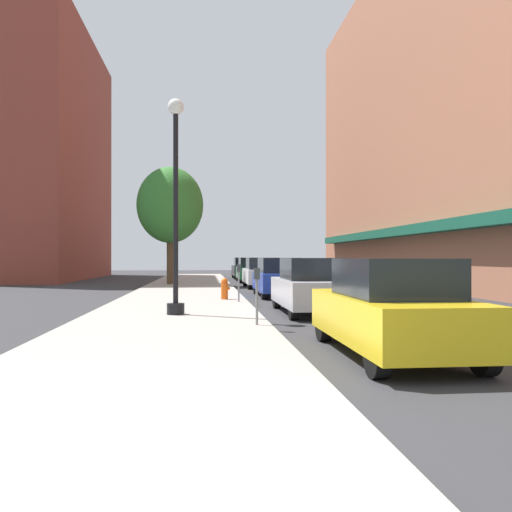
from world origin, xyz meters
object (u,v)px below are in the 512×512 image
at_px(car_silver, 310,286).
at_px(car_black, 244,268).
at_px(fire_hydrant, 225,288).
at_px(parking_meter_far, 239,278).
at_px(car_green, 251,270).
at_px(car_blue, 278,278).
at_px(car_white, 261,273).
at_px(lamppost, 176,202).
at_px(parking_meter_near, 257,289).
at_px(car_yellow, 391,308).
at_px(tree_near, 170,205).

height_order(car_silver, car_black, same).
distance_m(fire_hydrant, parking_meter_far, 1.31).
height_order(parking_meter_far, car_silver, car_silver).
xyz_separation_m(parking_meter_far, car_green, (1.95, 16.67, -0.14)).
bearing_deg(parking_meter_far, fire_hydrant, 111.31).
distance_m(fire_hydrant, car_blue, 3.59).
relative_size(parking_meter_far, car_white, 0.30).
bearing_deg(car_blue, car_white, 89.13).
relative_size(lamppost, parking_meter_near, 4.50).
relative_size(parking_meter_near, parking_meter_far, 1.00).
xyz_separation_m(car_yellow, car_silver, (0.00, 6.66, 0.00)).
bearing_deg(fire_hydrant, lamppost, -107.19).
bearing_deg(car_silver, car_blue, 89.51).
bearing_deg(parking_meter_far, lamppost, -117.53).
bearing_deg(lamppost, car_yellow, -55.61).
bearing_deg(parking_meter_far, car_blue, 62.91).
distance_m(car_green, car_black, 5.70).
relative_size(parking_meter_far, car_yellow, 0.30).
height_order(car_white, car_green, same).
distance_m(car_blue, car_green, 12.86).
xyz_separation_m(parking_meter_near, tree_near, (-3.18, 18.63, 3.77)).
distance_m(parking_meter_near, car_green, 22.96).
bearing_deg(car_yellow, car_green, 89.45).
bearing_deg(parking_meter_near, parking_meter_far, 90.00).
bearing_deg(car_yellow, parking_meter_far, 100.98).
bearing_deg(car_silver, fire_hydrant, 120.16).
relative_size(fire_hydrant, parking_meter_near, 0.60).
bearing_deg(parking_meter_near, car_yellow, -59.77).
height_order(car_silver, car_green, same).
xyz_separation_m(car_yellow, car_black, (0.00, 31.93, 0.00)).
bearing_deg(tree_near, car_silver, -71.47).
height_order(parking_meter_far, car_black, car_black).
relative_size(parking_meter_near, car_white, 0.30).
bearing_deg(car_blue, tree_near, 119.94).
xyz_separation_m(tree_near, car_yellow, (5.13, -21.97, -3.91)).
bearing_deg(car_white, car_silver, -90.73).
distance_m(fire_hydrant, car_white, 9.49).
bearing_deg(lamppost, parking_meter_far, 62.47).
distance_m(car_silver, car_green, 19.57).
height_order(car_white, car_black, same).
height_order(lamppost, car_black, lamppost).
bearing_deg(lamppost, parking_meter_near, -50.45).
distance_m(parking_meter_far, tree_near, 13.36).
bearing_deg(car_white, parking_meter_near, -97.46).
height_order(lamppost, parking_meter_far, lamppost).
bearing_deg(car_white, fire_hydrant, -105.40).
relative_size(tree_near, car_yellow, 1.59).
bearing_deg(car_silver, car_green, 89.51).
relative_size(lamppost, car_black, 1.37).
bearing_deg(car_green, lamppost, -102.38).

